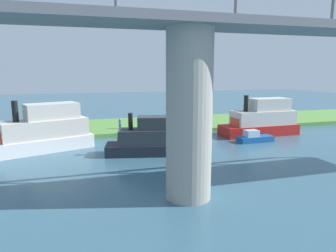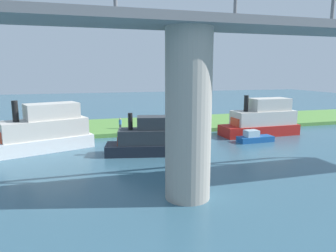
{
  "view_description": "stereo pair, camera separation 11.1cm",
  "coord_description": "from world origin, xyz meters",
  "px_view_note": "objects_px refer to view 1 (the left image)",
  "views": [
    {
      "loc": [
        11.03,
        36.74,
        7.91
      ],
      "look_at": [
        1.72,
        5.0,
        2.0
      ],
      "focal_mm": 32.95,
      "sensor_mm": 36.0,
      "label": 1
    },
    {
      "loc": [
        10.92,
        36.77,
        7.91
      ],
      "look_at": [
        1.72,
        5.0,
        2.0
      ],
      "focal_mm": 32.95,
      "sensor_mm": 36.0,
      "label": 2
    }
  ],
  "objects_px": {
    "person_on_bank": "(120,123)",
    "mooring_post": "(203,123)",
    "riverboat_paddlewheel": "(43,132)",
    "skiff_small": "(254,138)",
    "motorboat_white": "(189,132)",
    "houseboat_blue": "(261,120)",
    "bridge_pylon": "(189,116)",
    "motorboat_red": "(150,139)"
  },
  "relations": [
    {
      "from": "person_on_bank",
      "to": "mooring_post",
      "type": "distance_m",
      "value": 11.05
    },
    {
      "from": "riverboat_paddlewheel",
      "to": "skiff_small",
      "type": "height_order",
      "value": "riverboat_paddlewheel"
    },
    {
      "from": "riverboat_paddlewheel",
      "to": "motorboat_white",
      "type": "distance_m",
      "value": 16.82
    },
    {
      "from": "person_on_bank",
      "to": "skiff_small",
      "type": "height_order",
      "value": "person_on_bank"
    },
    {
      "from": "skiff_small",
      "to": "mooring_post",
      "type": "bearing_deg",
      "value": -69.45
    },
    {
      "from": "mooring_post",
      "to": "houseboat_blue",
      "type": "xyz_separation_m",
      "value": [
        -5.93,
        4.59,
        0.85
      ]
    },
    {
      "from": "bridge_pylon",
      "to": "motorboat_red",
      "type": "height_order",
      "value": "bridge_pylon"
    },
    {
      "from": "motorboat_red",
      "to": "motorboat_white",
      "type": "distance_m",
      "value": 9.6
    },
    {
      "from": "motorboat_red",
      "to": "mooring_post",
      "type": "bearing_deg",
      "value": -134.6
    },
    {
      "from": "person_on_bank",
      "to": "motorboat_white",
      "type": "height_order",
      "value": "person_on_bank"
    },
    {
      "from": "person_on_bank",
      "to": "motorboat_red",
      "type": "relative_size",
      "value": 0.17
    },
    {
      "from": "bridge_pylon",
      "to": "skiff_small",
      "type": "relative_size",
      "value": 2.5
    },
    {
      "from": "houseboat_blue",
      "to": "motorboat_white",
      "type": "height_order",
      "value": "houseboat_blue"
    },
    {
      "from": "person_on_bank",
      "to": "mooring_post",
      "type": "relative_size",
      "value": 1.37
    },
    {
      "from": "riverboat_paddlewheel",
      "to": "houseboat_blue",
      "type": "relative_size",
      "value": 1.08
    },
    {
      "from": "motorboat_red",
      "to": "riverboat_paddlewheel",
      "type": "bearing_deg",
      "value": -24.1
    },
    {
      "from": "skiff_small",
      "to": "motorboat_red",
      "type": "relative_size",
      "value": 0.51
    },
    {
      "from": "mooring_post",
      "to": "skiff_small",
      "type": "height_order",
      "value": "mooring_post"
    },
    {
      "from": "bridge_pylon",
      "to": "riverboat_paddlewheel",
      "type": "bearing_deg",
      "value": -56.82
    },
    {
      "from": "mooring_post",
      "to": "houseboat_blue",
      "type": "bearing_deg",
      "value": 142.22
    },
    {
      "from": "skiff_small",
      "to": "motorboat_red",
      "type": "xyz_separation_m",
      "value": [
        12.48,
        1.79,
        1.0
      ]
    },
    {
      "from": "mooring_post",
      "to": "bridge_pylon",
      "type": "bearing_deg",
      "value": 64.87
    },
    {
      "from": "riverboat_paddlewheel",
      "to": "motorboat_white",
      "type": "height_order",
      "value": "riverboat_paddlewheel"
    },
    {
      "from": "motorboat_red",
      "to": "bridge_pylon",
      "type": "bearing_deg",
      "value": 89.75
    },
    {
      "from": "mooring_post",
      "to": "motorboat_white",
      "type": "distance_m",
      "value": 4.06
    },
    {
      "from": "riverboat_paddlewheel",
      "to": "houseboat_blue",
      "type": "xyz_separation_m",
      "value": [
        -25.46,
        -0.6,
        -0.05
      ]
    },
    {
      "from": "person_on_bank",
      "to": "skiff_small",
      "type": "relative_size",
      "value": 0.33
    },
    {
      "from": "person_on_bank",
      "to": "riverboat_paddlewheel",
      "type": "height_order",
      "value": "riverboat_paddlewheel"
    },
    {
      "from": "skiff_small",
      "to": "motorboat_white",
      "type": "bearing_deg",
      "value": -40.98
    },
    {
      "from": "houseboat_blue",
      "to": "motorboat_white",
      "type": "xyz_separation_m",
      "value": [
        8.88,
        -1.85,
        -1.36
      ]
    },
    {
      "from": "person_on_bank",
      "to": "riverboat_paddlewheel",
      "type": "bearing_deg",
      "value": 39.48
    },
    {
      "from": "person_on_bank",
      "to": "motorboat_white",
      "type": "distance_m",
      "value": 9.23
    },
    {
      "from": "bridge_pylon",
      "to": "motorboat_white",
      "type": "distance_m",
      "value": 19.46
    },
    {
      "from": "person_on_bank",
      "to": "skiff_small",
      "type": "bearing_deg",
      "value": 144.65
    },
    {
      "from": "houseboat_blue",
      "to": "motorboat_red",
      "type": "bearing_deg",
      "value": 18.17
    },
    {
      "from": "bridge_pylon",
      "to": "motorboat_white",
      "type": "relative_size",
      "value": 2.34
    },
    {
      "from": "houseboat_blue",
      "to": "motorboat_red",
      "type": "distance_m",
      "value": 16.27
    },
    {
      "from": "bridge_pylon",
      "to": "motorboat_white",
      "type": "bearing_deg",
      "value": -110.54
    },
    {
      "from": "bridge_pylon",
      "to": "motorboat_red",
      "type": "xyz_separation_m",
      "value": [
        -0.05,
        -10.76,
        -3.72
      ]
    },
    {
      "from": "person_on_bank",
      "to": "houseboat_blue",
      "type": "bearing_deg",
      "value": 158.76
    },
    {
      "from": "riverboat_paddlewheel",
      "to": "motorboat_red",
      "type": "distance_m",
      "value": 10.97
    },
    {
      "from": "motorboat_white",
      "to": "person_on_bank",
      "type": "bearing_deg",
      "value": -30.57
    }
  ]
}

